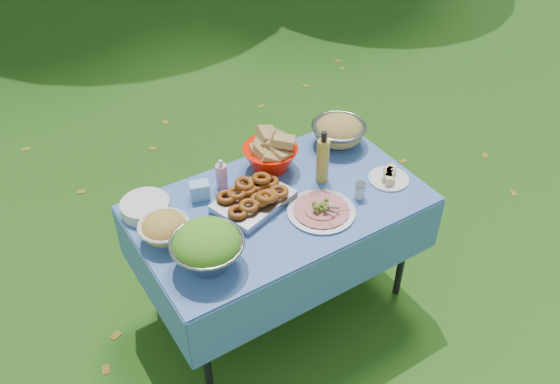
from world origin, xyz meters
The scene contains 14 objects.
ground centered at (0.00, 0.00, 0.00)m, with size 80.00×80.00×0.00m, color #123309.
picnic_table centered at (0.00, 0.00, 0.38)m, with size 1.46×0.86×0.76m, color #7195D9.
salad_bowl centered at (-0.50, -0.19, 0.87)m, with size 0.33×0.33×0.22m, color gray, non-canonical shape.
pasta_bowl_white centered at (-0.60, 0.07, 0.83)m, with size 0.24×0.24×0.13m, color silver, non-canonical shape.
plate_stack centered at (-0.60, 0.30, 0.79)m, with size 0.24×0.24×0.06m, color silver.
wipes_box centered at (-0.32, 0.25, 0.81)m, with size 0.10×0.07×0.09m, color #8DC2E7.
sanitizer_bottle centered at (-0.19, 0.27, 0.85)m, with size 0.06×0.06×0.17m, color pink.
bread_bowl centered at (0.11, 0.27, 0.86)m, with size 0.30×0.30×0.20m, color #F41500, non-canonical shape.
pasta_bowl_steel centered at (0.57, 0.26, 0.84)m, with size 0.31×0.31×0.16m, color gray, non-canonical shape.
fried_tray centered at (-0.12, 0.05, 0.81)m, with size 0.38×0.27×0.09m, color #A8A8AC.
charcuterie_platter centered at (0.13, -0.18, 0.80)m, with size 0.34×0.34×0.08m, color #A7A8AE.
oil_bottle centered at (0.29, 0.04, 0.91)m, with size 0.07×0.07×0.30m, color gold.
cheese_plate centered at (0.59, -0.16, 0.79)m, with size 0.22×0.22×0.06m, color silver.
shaker centered at (0.37, -0.19, 0.80)m, with size 0.05×0.05×0.09m, color silver.
Camera 1 is at (-1.22, -1.92, 2.72)m, focal length 38.00 mm.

